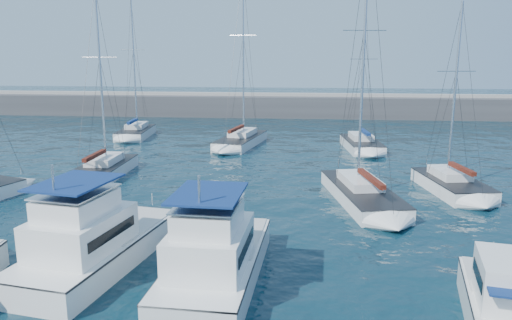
# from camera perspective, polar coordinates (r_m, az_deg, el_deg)

# --- Properties ---
(ground) EXTENTS (220.00, 220.00, 0.00)m
(ground) POSITION_cam_1_polar(r_m,az_deg,el_deg) (24.83, -7.10, -10.53)
(ground) COLOR black
(ground) RESTS_ON ground
(breakwater) EXTENTS (160.00, 6.00, 4.45)m
(breakwater) POSITION_cam_1_polar(r_m,az_deg,el_deg) (74.96, 1.44, 5.86)
(breakwater) COLOR #424244
(breakwater) RESTS_ON ground
(motor_yacht_port_inner) EXTENTS (5.21, 10.16, 4.69)m
(motor_yacht_port_inner) POSITION_cam_1_polar(r_m,az_deg,el_deg) (23.84, -18.13, -9.14)
(motor_yacht_port_inner) COLOR white
(motor_yacht_port_inner) RESTS_ON ground
(motor_yacht_stbd_inner) EXTENTS (3.92, 9.52, 4.69)m
(motor_yacht_stbd_inner) POSITION_cam_1_polar(r_m,az_deg,el_deg) (21.25, -4.75, -11.24)
(motor_yacht_stbd_inner) COLOR white
(motor_yacht_stbd_inner) RESTS_ON ground
(motor_yacht_stbd_outer) EXTENTS (3.76, 6.31, 3.20)m
(motor_yacht_stbd_outer) POSITION_cam_1_polar(r_m,az_deg,el_deg) (20.31, 26.78, -14.37)
(motor_yacht_stbd_outer) COLOR silver
(motor_yacht_stbd_outer) RESTS_ON ground
(sailboat_mid_b) EXTENTS (3.12, 8.29, 14.59)m
(sailboat_mid_b) POSITION_cam_1_polar(r_m,az_deg,el_deg) (40.72, -17.10, -1.07)
(sailboat_mid_b) COLOR silver
(sailboat_mid_b) RESTS_ON ground
(sailboat_mid_d) EXTENTS (5.02, 10.13, 17.50)m
(sailboat_mid_d) POSITION_cam_1_polar(r_m,az_deg,el_deg) (33.28, 11.99, -3.73)
(sailboat_mid_d) COLOR white
(sailboat_mid_d) RESTS_ON ground
(sailboat_mid_e) EXTENTS (4.27, 7.60, 13.16)m
(sailboat_mid_e) POSITION_cam_1_polar(r_m,az_deg,el_deg) (37.24, 21.44, -2.64)
(sailboat_mid_e) COLOR white
(sailboat_mid_e) RESTS_ON ground
(sailboat_back_a) EXTENTS (3.57, 7.58, 15.54)m
(sailboat_back_a) POSITION_cam_1_polar(r_m,az_deg,el_deg) (58.36, -13.57, 3.12)
(sailboat_back_a) COLOR silver
(sailboat_back_a) RESTS_ON ground
(sailboat_back_b) EXTENTS (4.88, 9.71, 17.91)m
(sailboat_back_b) POSITION_cam_1_polar(r_m,az_deg,el_deg) (51.72, -1.72, 2.30)
(sailboat_back_b) COLOR silver
(sailboat_back_b) RESTS_ON ground
(sailboat_back_c) EXTENTS (3.83, 7.69, 14.08)m
(sailboat_back_c) POSITION_cam_1_polar(r_m,az_deg,el_deg) (50.57, 11.97, 1.78)
(sailboat_back_c) COLOR white
(sailboat_back_c) RESTS_ON ground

